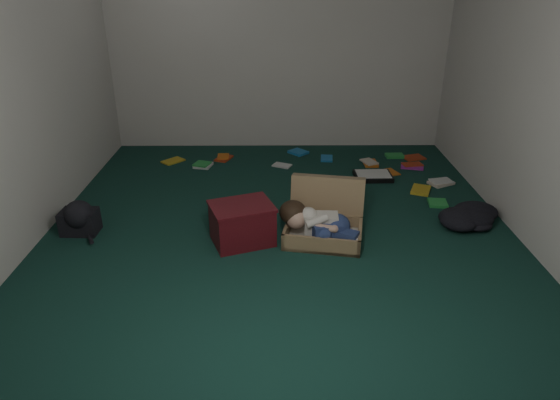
{
  "coord_description": "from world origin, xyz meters",
  "views": [
    {
      "loc": [
        -0.03,
        -3.81,
        2.06
      ],
      "look_at": [
        0.0,
        -0.15,
        0.35
      ],
      "focal_mm": 32.0,
      "sensor_mm": 36.0,
      "label": 1
    }
  ],
  "objects": [
    {
      "name": "book_scatter",
      "position": [
        0.68,
        1.45,
        0.01
      ],
      "size": [
        3.12,
        1.7,
        0.02
      ],
      "color": "gold",
      "rests_on": "floor"
    },
    {
      "name": "wall_back",
      "position": [
        0.0,
        2.25,
        1.3
      ],
      "size": [
        4.5,
        0.0,
        4.5
      ],
      "primitive_type": "plane",
      "rotation": [
        1.57,
        0.0,
        0.0
      ],
      "color": "silver",
      "rests_on": "ground"
    },
    {
      "name": "wall_left",
      "position": [
        -2.0,
        0.0,
        1.3
      ],
      "size": [
        0.0,
        4.5,
        4.5
      ],
      "primitive_type": "plane",
      "rotation": [
        1.57,
        0.0,
        1.57
      ],
      "color": "silver",
      "rests_on": "ground"
    },
    {
      "name": "person",
      "position": [
        0.31,
        -0.23,
        0.18
      ],
      "size": [
        0.65,
        0.42,
        0.29
      ],
      "rotation": [
        0.0,
        0.0,
        -0.19
      ],
      "color": "beige",
      "rests_on": "suitcase"
    },
    {
      "name": "clothing_pile",
      "position": [
        1.7,
        0.13,
        0.07
      ],
      "size": [
        0.49,
        0.42,
        0.14
      ],
      "primitive_type": null,
      "rotation": [
        0.0,
        0.0,
        0.11
      ],
      "color": "black",
      "rests_on": "floor"
    },
    {
      "name": "wall_front",
      "position": [
        0.0,
        -2.25,
        1.3
      ],
      "size": [
        4.5,
        0.0,
        4.5
      ],
      "primitive_type": "plane",
      "rotation": [
        -1.57,
        0.0,
        0.0
      ],
      "color": "silver",
      "rests_on": "ground"
    },
    {
      "name": "suitcase",
      "position": [
        0.38,
        -0.08,
        0.14
      ],
      "size": [
        0.73,
        0.72,
        0.46
      ],
      "rotation": [
        0.0,
        0.0,
        -0.19
      ],
      "color": "#957952",
      "rests_on": "floor"
    },
    {
      "name": "maroon_bin",
      "position": [
        -0.31,
        -0.21,
        0.17
      ],
      "size": [
        0.59,
        0.53,
        0.34
      ],
      "rotation": [
        0.0,
        0.0,
        0.35
      ],
      "color": "#501016",
      "rests_on": "floor"
    },
    {
      "name": "backpack",
      "position": [
        -1.7,
        -0.04,
        0.11
      ],
      "size": [
        0.38,
        0.31,
        0.22
      ],
      "primitive_type": null,
      "rotation": [
        0.0,
        0.0,
        -0.04
      ],
      "color": "black",
      "rests_on": "floor"
    },
    {
      "name": "wall_right",
      "position": [
        2.0,
        0.0,
        1.3
      ],
      "size": [
        0.0,
        4.5,
        4.5
      ],
      "primitive_type": "plane",
      "rotation": [
        1.57,
        0.0,
        -1.57
      ],
      "color": "silver",
      "rests_on": "ground"
    },
    {
      "name": "floor",
      "position": [
        0.0,
        0.0,
        0.0
      ],
      "size": [
        4.5,
        4.5,
        0.0
      ],
      "primitive_type": "plane",
      "color": "#12352C",
      "rests_on": "ground"
    },
    {
      "name": "paper_tray",
      "position": [
        1.01,
        1.15,
        0.03
      ],
      "size": [
        0.4,
        0.3,
        0.06
      ],
      "rotation": [
        0.0,
        0.0,
        0.02
      ],
      "color": "black",
      "rests_on": "floor"
    }
  ]
}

